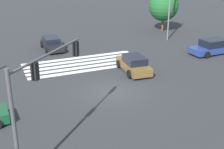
{
  "coord_description": "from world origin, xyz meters",
  "views": [
    {
      "loc": [
        8.38,
        19.89,
        9.84
      ],
      "look_at": [
        0.0,
        0.0,
        1.39
      ],
      "focal_mm": 50.0,
      "sensor_mm": 36.0,
      "label": 1
    }
  ],
  "objects_px": {
    "car_1": "(213,47)",
    "traffic_signal_mast": "(38,87)",
    "car_0": "(134,64)",
    "tree_corner_a": "(164,6)",
    "car_2": "(52,44)"
  },
  "relations": [
    {
      "from": "traffic_signal_mast",
      "to": "car_1",
      "type": "height_order",
      "value": "traffic_signal_mast"
    },
    {
      "from": "car_0",
      "to": "tree_corner_a",
      "type": "xyz_separation_m",
      "value": [
        -10.4,
        -12.22,
        2.63
      ]
    },
    {
      "from": "car_0",
      "to": "car_1",
      "type": "distance_m",
      "value": 10.1
    },
    {
      "from": "car_1",
      "to": "tree_corner_a",
      "type": "bearing_deg",
      "value": -94.78
    },
    {
      "from": "car_0",
      "to": "traffic_signal_mast",
      "type": "bearing_deg",
      "value": 138.61
    },
    {
      "from": "car_1",
      "to": "tree_corner_a",
      "type": "xyz_separation_m",
      "value": [
        -0.43,
        -10.62,
        2.61
      ]
    },
    {
      "from": "tree_corner_a",
      "to": "car_2",
      "type": "bearing_deg",
      "value": 9.7
    },
    {
      "from": "car_0",
      "to": "tree_corner_a",
      "type": "bearing_deg",
      "value": -36.08
    },
    {
      "from": "car_0",
      "to": "tree_corner_a",
      "type": "height_order",
      "value": "tree_corner_a"
    },
    {
      "from": "car_2",
      "to": "tree_corner_a",
      "type": "height_order",
      "value": "tree_corner_a"
    },
    {
      "from": "car_1",
      "to": "traffic_signal_mast",
      "type": "bearing_deg",
      "value": 27.01
    },
    {
      "from": "tree_corner_a",
      "to": "traffic_signal_mast",
      "type": "bearing_deg",
      "value": 47.15
    },
    {
      "from": "car_2",
      "to": "tree_corner_a",
      "type": "distance_m",
      "value": 15.97
    },
    {
      "from": "car_0",
      "to": "car_2",
      "type": "distance_m",
      "value": 10.85
    },
    {
      "from": "traffic_signal_mast",
      "to": "car_1",
      "type": "bearing_deg",
      "value": -15.53
    }
  ]
}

